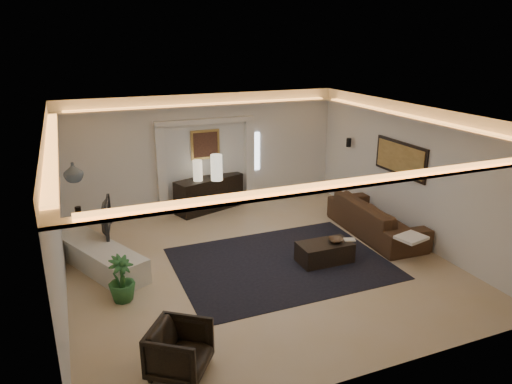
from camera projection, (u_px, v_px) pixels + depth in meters
name	position (u px, v px, depth m)	size (l,w,h in m)	color
floor	(258.00, 263.00, 9.17)	(7.00, 7.00, 0.00)	#C3AC91
ceiling	(258.00, 115.00, 8.27)	(7.00, 7.00, 0.00)	white
wall_back	(205.00, 152.00, 11.80)	(7.00, 7.00, 0.00)	silver
wall_front	(369.00, 277.00, 5.64)	(7.00, 7.00, 0.00)	silver
wall_left	(56.00, 218.00, 7.46)	(7.00, 7.00, 0.00)	silver
wall_right	(410.00, 173.00, 9.98)	(7.00, 7.00, 0.00)	silver
cove_soffit	(258.00, 130.00, 8.35)	(7.00, 7.00, 0.04)	silver
daylight_slit	(255.00, 151.00, 12.30)	(0.25, 0.03, 1.00)	white
area_rug	(281.00, 263.00, 9.14)	(4.00, 3.00, 0.01)	black
pilaster_left	(161.00, 171.00, 11.41)	(0.22, 0.20, 2.20)	silver
pilaster_right	(249.00, 162.00, 12.23)	(0.22, 0.20, 2.20)	silver
alcove_header	(205.00, 121.00, 11.46)	(2.52, 0.20, 0.12)	silver
painting_frame	(205.00, 145.00, 11.71)	(0.74, 0.04, 0.74)	tan
painting_canvas	(206.00, 145.00, 11.69)	(0.62, 0.02, 0.62)	#4C2D1E
art_panel_frame	(401.00, 158.00, 10.15)	(0.04, 1.64, 0.74)	black
art_panel_gold	(400.00, 159.00, 10.14)	(0.02, 1.50, 0.62)	tan
wall_sconce	(349.00, 142.00, 11.80)	(0.12, 0.12, 0.22)	black
wall_niche	(58.00, 182.00, 8.65)	(0.10, 0.55, 0.04)	silver
console	(209.00, 194.00, 11.91)	(1.78, 0.56, 0.89)	black
lamp_left	(198.00, 171.00, 11.45)	(0.23, 0.23, 0.51)	#F7E2B6
lamp_right	(217.00, 171.00, 11.49)	(0.29, 0.29, 0.64)	#FBF2CF
media_ledge	(97.00, 256.00, 8.95)	(0.66, 2.63, 0.49)	beige
tv	(102.00, 218.00, 9.35)	(0.14, 1.08, 0.62)	black
figurine	(79.00, 214.00, 9.89)	(0.12, 0.12, 0.34)	black
ginger_jar	(73.00, 172.00, 8.56)	(0.35, 0.35, 0.36)	slate
plant	(121.00, 279.00, 7.74)	(0.44, 0.44, 0.79)	#2A612C
sofa	(376.00, 218.00, 10.41)	(1.02, 2.61, 0.76)	#3B2415
throw_blanket	(411.00, 238.00, 8.96)	(0.54, 0.44, 0.06)	white
throw_pillow	(351.00, 204.00, 10.77)	(0.10, 0.34, 0.34)	#AA805A
coffee_table	(325.00, 252.00, 9.15)	(1.04, 0.57, 0.39)	black
bowl	(335.00, 240.00, 9.12)	(0.30, 0.30, 0.07)	#473625
magazine	(350.00, 239.00, 9.20)	(0.22, 0.15, 0.03)	beige
armchair	(180.00, 350.00, 6.08)	(0.72, 0.74, 0.68)	black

